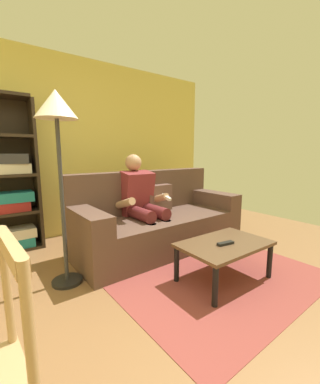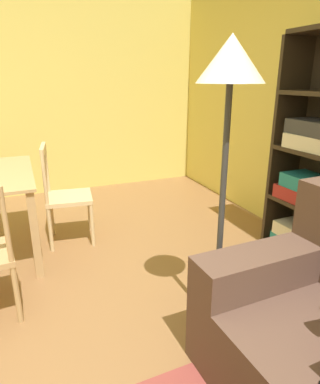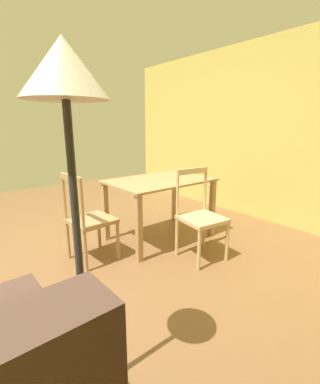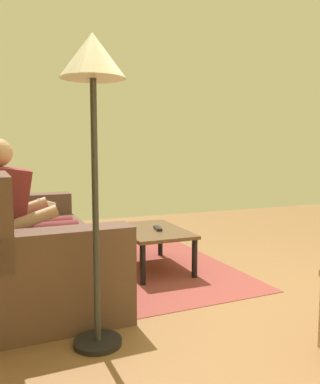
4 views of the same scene
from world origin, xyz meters
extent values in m
cube|color=#DBC660|center=(0.00, 2.73, 1.29)|extent=(6.28, 0.12, 2.59)
cube|color=brown|center=(1.40, 1.44, 0.22)|extent=(2.22, 0.99, 0.43)
cube|color=brown|center=(1.39, 1.80, 0.71)|extent=(2.20, 0.27, 0.55)
cube|color=brown|center=(0.42, 1.41, 0.54)|extent=(0.27, 0.93, 0.21)
cube|color=brown|center=(2.37, 1.47, 0.54)|extent=(0.27, 0.93, 0.21)
cube|color=brown|center=(1.52, 1.64, 0.61)|extent=(0.41, 0.18, 0.36)
cube|color=maroon|center=(1.18, 1.66, 0.71)|extent=(0.41, 0.32, 0.59)
sphere|color=tan|center=(1.18, 1.72, 1.10)|extent=(0.21, 0.21, 0.21)
cylinder|color=maroon|center=(1.08, 1.39, 0.50)|extent=(0.16, 0.44, 0.15)
cylinder|color=tan|center=(1.09, 1.17, 0.22)|extent=(0.11, 0.11, 0.43)
cube|color=black|center=(1.09, 1.09, 0.04)|extent=(0.11, 0.24, 0.08)
cylinder|color=maroon|center=(1.30, 1.40, 0.50)|extent=(0.16, 0.44, 0.15)
cylinder|color=tan|center=(1.31, 1.18, 0.22)|extent=(0.11, 0.11, 0.43)
cube|color=black|center=(1.31, 1.10, 0.04)|extent=(0.11, 0.24, 0.08)
cylinder|color=tan|center=(0.94, 1.50, 0.63)|extent=(0.10, 0.35, 0.19)
cylinder|color=tan|center=(1.44, 1.52, 0.63)|extent=(0.10, 0.35, 0.19)
cube|color=white|center=(1.44, 1.36, 0.67)|extent=(0.04, 0.16, 0.08)
cube|color=brown|center=(1.42, 0.41, 0.36)|extent=(0.87, 0.56, 0.03)
cylinder|color=black|center=(1.03, 0.17, 0.17)|extent=(0.05, 0.05, 0.35)
cylinder|color=black|center=(1.81, 0.17, 0.17)|extent=(0.05, 0.05, 0.35)
cylinder|color=black|center=(1.03, 0.65, 0.17)|extent=(0.05, 0.05, 0.35)
cylinder|color=black|center=(1.81, 0.65, 0.17)|extent=(0.05, 0.05, 0.35)
cube|color=black|center=(1.38, 0.37, 0.39)|extent=(0.18, 0.08, 0.02)
cube|color=#2D2319|center=(0.16, 2.47, 0.94)|extent=(0.04, 0.36, 1.87)
cube|color=#2D2319|center=(-0.26, 2.47, 0.02)|extent=(0.80, 0.36, 0.04)
cube|color=#2D2319|center=(-0.26, 2.47, 0.49)|extent=(0.80, 0.36, 0.04)
cube|color=teal|center=(-0.26, 2.45, 0.10)|extent=(0.65, 0.29, 0.12)
cube|color=beige|center=(-0.24, 2.45, 0.22)|extent=(0.66, 0.31, 0.12)
cube|color=teal|center=(-0.23, 2.45, 0.68)|extent=(0.65, 0.29, 0.12)
cylinder|color=tan|center=(-0.34, 0.06, 0.69)|extent=(0.03, 0.03, 0.51)
cylinder|color=tan|center=(-0.31, -0.32, 0.69)|extent=(0.03, 0.03, 0.51)
cube|color=tan|center=(-0.33, -0.13, 0.92)|extent=(0.07, 0.38, 0.06)
cube|color=brown|center=(1.42, 0.41, 0.00)|extent=(2.05, 1.47, 0.01)
cylinder|color=black|center=(0.17, 1.24, 0.01)|extent=(0.28, 0.28, 0.03)
cylinder|color=#333333|center=(0.17, 1.24, 0.76)|extent=(0.04, 0.04, 1.51)
cone|color=beige|center=(0.17, 1.24, 1.63)|extent=(0.36, 0.36, 0.24)
camera|label=1|loc=(-0.37, -1.02, 1.22)|focal=22.64mm
camera|label=2|loc=(1.72, 0.20, 1.54)|focal=31.61mm
camera|label=3|loc=(0.59, 2.38, 1.41)|focal=25.19mm
camera|label=4|loc=(-2.03, 1.75, 1.15)|focal=37.78mm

